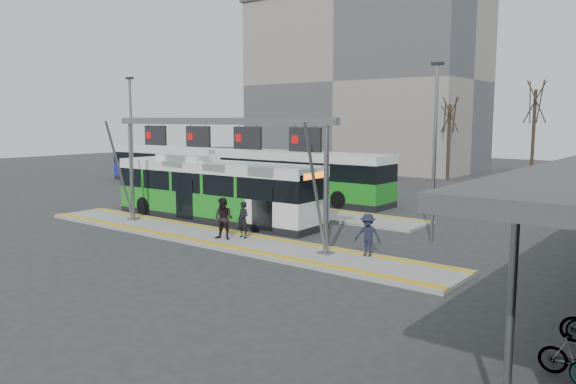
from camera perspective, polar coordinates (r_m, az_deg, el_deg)
name	(u,v)px	position (r m, az deg, el deg)	size (l,w,h in m)	color
ground	(219,240)	(25.01, -7.06, -4.84)	(120.00, 120.00, 0.00)	#2D2D30
platform_main	(219,238)	(25.00, -7.06, -4.67)	(22.00, 3.00, 0.15)	gray
platform_second	(267,207)	(33.45, -2.18, -1.54)	(20.00, 3.00, 0.15)	gray
tactile_main	(219,236)	(24.98, -7.07, -4.48)	(22.00, 2.65, 0.02)	gold
tactile_second	(279,203)	(34.31, -0.94, -1.17)	(20.00, 0.35, 0.02)	gold
gantry	(216,142)	(24.89, -7.37, 5.09)	(13.00, 1.68, 5.20)	slate
apartment_block	(364,82)	(61.88, 7.70, 11.00)	(24.50, 12.50, 18.40)	gray
hero_bus	(216,191)	(29.62, -7.37, 0.11)	(12.39, 3.10, 3.38)	black
bg_bus_green	(300,177)	(36.52, 1.20, 1.58)	(12.71, 2.77, 3.17)	black
bg_bus_blue	(169,165)	(48.27, -11.99, 2.71)	(11.38, 3.13, 2.94)	black
passenger_a	(243,220)	(24.46, -4.57, -2.83)	(0.58, 0.38, 1.59)	black
passenger_b	(224,219)	(24.22, -6.55, -2.71)	(0.87, 0.68, 1.80)	black
passenger_c	(368,235)	(21.38, 8.10, -4.34)	(1.04, 0.60, 1.61)	#1B1F32
tree_left	(450,115)	(50.60, 16.12, 7.53)	(1.40, 1.40, 7.42)	#382B21
tree_mid	(535,102)	(51.78, 23.81, 8.32)	(1.40, 1.40, 8.78)	#382B21
tree_far	(301,114)	(60.00, 1.33, 7.92)	(1.40, 1.40, 7.65)	#382B21
lamp_west	(132,138)	(35.60, -15.61, 5.30)	(0.50, 0.25, 7.78)	slate
lamp_east	(435,148)	(24.71, 14.67, 4.34)	(0.50, 0.25, 7.64)	slate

